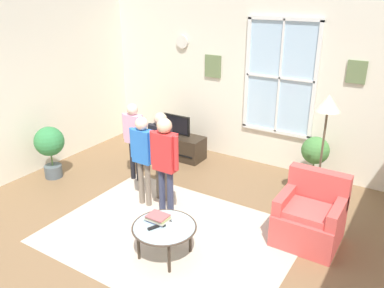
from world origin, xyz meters
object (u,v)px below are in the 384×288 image
(armchair, at_px, (310,217))
(remote_near_cup, at_px, (153,228))
(person_red_shirt, at_px, (165,158))
(coffee_table, at_px, (164,228))
(floor_lamp, at_px, (327,116))
(television, at_px, (176,125))
(tv_stand, at_px, (177,146))
(person_pink_shirt, at_px, (134,133))
(cup, at_px, (169,228))
(book_stack, at_px, (158,218))
(remote_near_books, at_px, (166,224))
(person_black_shirt, at_px, (161,147))
(person_blue_shirt, at_px, (143,151))
(potted_plant_corner, at_px, (50,145))
(potted_plant_by_window, at_px, (315,156))

(armchair, distance_m, remote_near_cup, 1.96)
(remote_near_cup, distance_m, person_red_shirt, 1.01)
(coffee_table, distance_m, floor_lamp, 2.52)
(person_red_shirt, bearing_deg, television, 120.58)
(remote_near_cup, bearing_deg, person_red_shirt, 116.28)
(coffee_table, height_order, person_red_shirt, person_red_shirt)
(tv_stand, distance_m, person_pink_shirt, 1.32)
(cup, bearing_deg, person_pink_shirt, 139.97)
(book_stack, relative_size, person_pink_shirt, 0.21)
(tv_stand, bearing_deg, person_red_shirt, -59.46)
(remote_near_books, bearing_deg, book_stack, 177.75)
(television, relative_size, floor_lamp, 0.33)
(cup, xyz_separation_m, person_black_shirt, (-0.93, 1.13, 0.40))
(person_pink_shirt, distance_m, person_black_shirt, 0.82)
(remote_near_books, bearing_deg, cup, -41.99)
(tv_stand, xyz_separation_m, person_blue_shirt, (0.61, -1.72, 0.63))
(remote_near_books, bearing_deg, television, 122.08)
(person_red_shirt, bearing_deg, floor_lamp, 35.67)
(cup, relative_size, person_black_shirt, 0.08)
(potted_plant_corner, bearing_deg, television, 55.29)
(coffee_table, bearing_deg, cup, -26.57)
(book_stack, bearing_deg, person_pink_shirt, 137.82)
(armchair, height_order, potted_plant_by_window, armchair)
(person_black_shirt, bearing_deg, coffee_table, -52.62)
(potted_plant_corner, xyz_separation_m, floor_lamp, (4.07, 1.22, 0.88))
(coffee_table, bearing_deg, remote_near_books, 90.68)
(remote_near_cup, xyz_separation_m, person_blue_shirt, (-0.87, 0.92, 0.43))
(armchair, bearing_deg, person_blue_shirt, -169.92)
(coffee_table, relative_size, remote_near_books, 5.46)
(person_pink_shirt, relative_size, potted_plant_by_window, 1.56)
(potted_plant_corner, distance_m, floor_lamp, 4.34)
(person_blue_shirt, bearing_deg, armchair, 10.08)
(book_stack, relative_size, potted_plant_by_window, 0.33)
(coffee_table, distance_m, remote_near_books, 0.06)
(potted_plant_corner, bearing_deg, remote_near_cup, -16.26)
(person_blue_shirt, distance_m, person_black_shirt, 0.29)
(person_red_shirt, distance_m, person_black_shirt, 0.52)
(potted_plant_by_window, bearing_deg, person_black_shirt, -137.67)
(potted_plant_corner, bearing_deg, armchair, 7.21)
(remote_near_cup, bearing_deg, person_pink_shirt, 135.69)
(person_red_shirt, height_order, potted_plant_by_window, person_red_shirt)
(remote_near_books, xyz_separation_m, potted_plant_corner, (-2.83, 0.66, 0.16))
(person_blue_shirt, distance_m, floor_lamp, 2.52)
(book_stack, xyz_separation_m, person_pink_shirt, (-1.46, 1.32, 0.37))
(tv_stand, relative_size, person_black_shirt, 0.79)
(person_red_shirt, bearing_deg, coffee_table, -55.70)
(tv_stand, xyz_separation_m, person_black_shirt, (0.74, -1.46, 0.65))
(person_blue_shirt, bearing_deg, person_black_shirt, 62.62)
(television, height_order, remote_near_cup, television)
(person_red_shirt, relative_size, potted_plant_by_window, 1.73)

